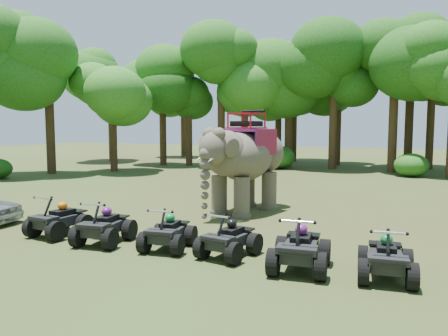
{
  "coord_description": "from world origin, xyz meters",
  "views": [
    {
      "loc": [
        5.43,
        -11.41,
        3.24
      ],
      "look_at": [
        0.0,
        1.2,
        1.9
      ],
      "focal_mm": 35.0,
      "sensor_mm": 36.0,
      "label": 1
    }
  ],
  "objects_px": {
    "atv_1": "(104,222)",
    "atv_0": "(59,215)",
    "atv_5": "(387,252)",
    "atv_3": "(229,234)",
    "atv_2": "(168,228)",
    "elephant": "(245,161)",
    "atv_4": "(300,242)"
  },
  "relations": [
    {
      "from": "elephant",
      "to": "atv_5",
      "type": "height_order",
      "value": "elephant"
    },
    {
      "from": "atv_1",
      "to": "atv_3",
      "type": "xyz_separation_m",
      "value": [
        3.62,
        0.23,
        -0.04
      ]
    },
    {
      "from": "atv_0",
      "to": "atv_5",
      "type": "bearing_deg",
      "value": 4.73
    },
    {
      "from": "elephant",
      "to": "atv_0",
      "type": "distance_m",
      "value": 6.83
    },
    {
      "from": "atv_4",
      "to": "atv_5",
      "type": "xyz_separation_m",
      "value": [
        1.81,
        0.14,
        -0.05
      ]
    },
    {
      "from": "elephant",
      "to": "atv_4",
      "type": "relative_size",
      "value": 2.65
    },
    {
      "from": "atv_0",
      "to": "atv_4",
      "type": "distance_m",
      "value": 7.29
    },
    {
      "from": "atv_0",
      "to": "atv_1",
      "type": "height_order",
      "value": "atv_0"
    },
    {
      "from": "atv_0",
      "to": "atv_5",
      "type": "relative_size",
      "value": 1.05
    },
    {
      "from": "atv_3",
      "to": "atv_4",
      "type": "distance_m",
      "value": 1.89
    },
    {
      "from": "elephant",
      "to": "atv_4",
      "type": "distance_m",
      "value": 6.9
    },
    {
      "from": "atv_5",
      "to": "atv_0",
      "type": "bearing_deg",
      "value": 172.99
    },
    {
      "from": "atv_3",
      "to": "atv_0",
      "type": "bearing_deg",
      "value": -170.02
    },
    {
      "from": "atv_2",
      "to": "atv_4",
      "type": "distance_m",
      "value": 3.59
    },
    {
      "from": "atv_2",
      "to": "atv_3",
      "type": "relative_size",
      "value": 1.0
    },
    {
      "from": "atv_3",
      "to": "atv_4",
      "type": "height_order",
      "value": "atv_4"
    },
    {
      "from": "atv_1",
      "to": "atv_4",
      "type": "height_order",
      "value": "atv_4"
    },
    {
      "from": "elephant",
      "to": "atv_4",
      "type": "height_order",
      "value": "elephant"
    },
    {
      "from": "atv_1",
      "to": "atv_5",
      "type": "xyz_separation_m",
      "value": [
        7.29,
        0.06,
        -0.03
      ]
    },
    {
      "from": "atv_2",
      "to": "atv_5",
      "type": "bearing_deg",
      "value": -9.39
    },
    {
      "from": "elephant",
      "to": "atv_5",
      "type": "distance_m",
      "value": 7.88
    },
    {
      "from": "elephant",
      "to": "atv_4",
      "type": "bearing_deg",
      "value": -45.95
    },
    {
      "from": "atv_5",
      "to": "atv_1",
      "type": "bearing_deg",
      "value": 174.24
    },
    {
      "from": "atv_3",
      "to": "atv_5",
      "type": "distance_m",
      "value": 3.67
    },
    {
      "from": "atv_1",
      "to": "atv_2",
      "type": "xyz_separation_m",
      "value": [
        1.91,
        0.2,
        -0.04
      ]
    },
    {
      "from": "atv_1",
      "to": "atv_0",
      "type": "bearing_deg",
      "value": 167.09
    },
    {
      "from": "atv_4",
      "to": "atv_0",
      "type": "bearing_deg",
      "value": 171.86
    },
    {
      "from": "atv_0",
      "to": "atv_1",
      "type": "distance_m",
      "value": 1.81
    },
    {
      "from": "atv_4",
      "to": "atv_5",
      "type": "bearing_deg",
      "value": -1.55
    },
    {
      "from": "atv_0",
      "to": "atv_4",
      "type": "bearing_deg",
      "value": 3.42
    },
    {
      "from": "atv_2",
      "to": "atv_3",
      "type": "height_order",
      "value": "same"
    },
    {
      "from": "atv_1",
      "to": "atv_5",
      "type": "height_order",
      "value": "atv_1"
    }
  ]
}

